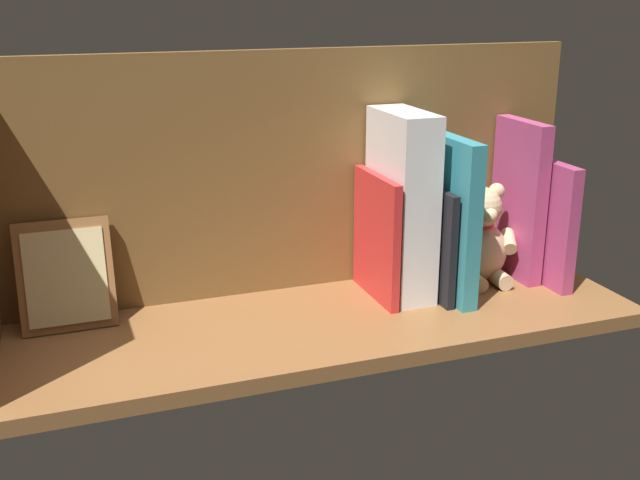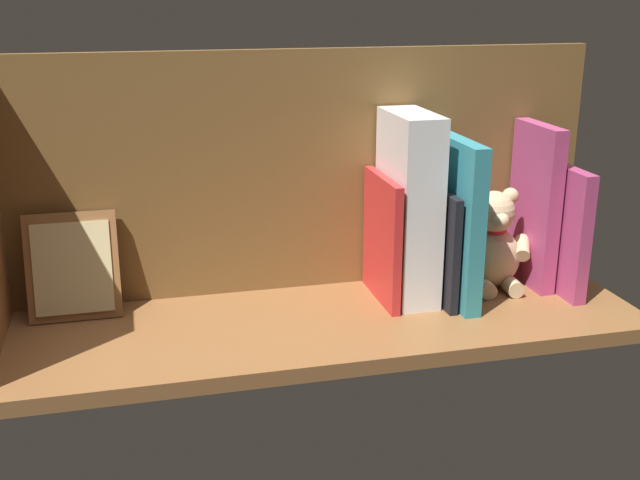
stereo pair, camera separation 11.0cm
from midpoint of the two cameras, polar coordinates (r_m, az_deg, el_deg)
ground_plane at (r=115.01cm, az=2.76°, el=-6.16°), size 94.19×30.71×2.20cm
shelf_back_panel at (r=120.64cm, az=1.13°, el=4.96°), size 94.19×1.50×37.40cm
book_0 at (r=129.89cm, az=19.25°, el=0.93°), size 2.06×17.54×20.07cm
book_1 at (r=129.63cm, az=17.82°, el=2.40°), size 2.36×12.74×25.97cm
teddy_bear at (r=127.43cm, az=14.95°, el=-0.35°), size 13.11×10.83×16.21cm
book_2 at (r=120.38cm, az=12.33°, el=1.46°), size 2.52×18.10×25.02cm
book_3 at (r=121.16cm, az=11.05°, el=-0.22°), size 1.22×16.56×17.46cm
dictionary_thick_white at (r=118.83cm, az=9.17°, el=2.35°), size 6.15×14.21×28.68cm
book_4 at (r=118.43cm, az=7.22°, el=0.04°), size 1.31×14.86×19.40cm
picture_frame_leaning at (r=116.00cm, az=-15.11°, el=-1.95°), size 13.03×5.28×15.49cm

